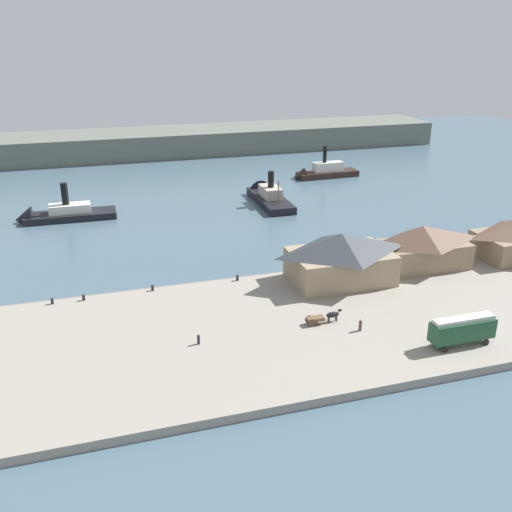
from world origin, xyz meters
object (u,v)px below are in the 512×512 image
Objects in this scene: street_tram at (462,329)px; mooring_post_east at (152,288)px; mooring_post_center_east at (84,298)px; ferry_departing_north at (56,215)px; horse_cart at (323,317)px; pedestrian_at_waters_edge at (360,325)px; ferry_approaching_east at (321,173)px; mooring_post_center_west at (237,278)px; ferry_shed_west_terminal at (421,246)px; ferry_shed_customs_shed at (341,257)px; pedestrian_near_east_shed at (199,339)px; mooring_post_west at (52,301)px; ferry_moored_west at (267,195)px.

street_tram reaches higher than mooring_post_east.
ferry_departing_north reaches higher than mooring_post_center_east.
pedestrian_at_waters_edge is at bearing -41.20° from horse_cart.
horse_cart is at bearing -112.92° from ferry_approaching_east.
ferry_shed_west_terminal is at bearing -6.41° from mooring_post_center_west.
pedestrian_near_east_shed is (-27.02, -13.69, -3.54)m from ferry_shed_customs_shed.
mooring_post_center_east and mooring_post_center_west have the same top height.
mooring_post_west is at bearing -137.55° from ferry_approaching_east.
mooring_post_center_west is at bearing 118.65° from pedestrian_at_waters_edge.
ferry_shed_west_terminal is 18.67× the size of mooring_post_east.
ferry_shed_west_terminal reaches higher than ferry_moored_west.
ferry_departing_north is at bearing 122.12° from mooring_post_center_west.
ferry_departing_north reaches higher than pedestrian_at_waters_edge.
ferry_moored_west is (-1.98, 77.76, -2.23)m from street_tram.
ferry_shed_customs_shed is 69.99m from ferry_departing_north.
mooring_post_west is at bearing -178.77° from mooring_post_east.
mooring_post_east is 14.22m from mooring_post_center_west.
ferry_departing_north is (-15.50, 47.22, -0.42)m from mooring_post_east.
mooring_post_center_west is at bearing 113.16° from horse_cart.
horse_cart is 0.27× the size of ferry_approaching_east.
ferry_approaching_east is (20.72, 96.19, -2.11)m from street_tram.
street_tram is 10.09× the size of mooring_post_center_east.
mooring_post_west is (-37.42, 17.97, -0.49)m from horse_cart.
street_tram is 5.83× the size of pedestrian_near_east_shed.
ferry_departing_north is (-62.29, 51.00, -3.84)m from ferry_shed_west_terminal.
ferry_shed_west_terminal is at bearing 30.35° from horse_cart.
ferry_shed_west_terminal is 1.85× the size of street_tram.
mooring_post_center_east is 67.11m from ferry_moored_west.
horse_cart is at bearing -25.64° from mooring_post_west.
street_tram is at bearing -17.32° from pedestrian_near_east_shed.
ferry_shed_west_terminal is (16.11, 1.43, -0.38)m from ferry_shed_customs_shed.
street_tram is at bearing -28.86° from mooring_post_west.
mooring_post_center_west is (10.56, 18.78, -0.26)m from pedestrian_near_east_shed.
mooring_post_west is (-15.43, -0.33, 0.00)m from mooring_post_east.
ferry_moored_west reaches higher than mooring_post_west.
street_tram is 13.49m from pedestrian_at_waters_edge.
mooring_post_center_east is at bearing 128.01° from pedestrian_near_east_shed.
ferry_shed_west_terminal reaches higher than horse_cart.
ferry_shed_customs_shed is 17.64m from mooring_post_center_west.
pedestrian_at_waters_edge is 1.98× the size of mooring_post_west.
mooring_post_west is at bearing -89.92° from ferry_departing_north.
ferry_shed_customs_shed reaches higher than mooring_post_west.
ferry_departing_north is 76.05m from ferry_approaching_east.
ferry_shed_west_terminal is 27.35m from street_tram.
mooring_post_center_west is (-32.57, 3.66, -3.43)m from ferry_shed_west_terminal.
street_tram is 98.42m from ferry_approaching_east.
pedestrian_at_waters_edge is (-11.13, 7.46, -1.59)m from street_tram.
ferry_moored_west reaches higher than mooring_post_center_east.
pedestrian_at_waters_edge is 70.90m from ferry_moored_west.
horse_cart is 6.07× the size of mooring_post_east.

